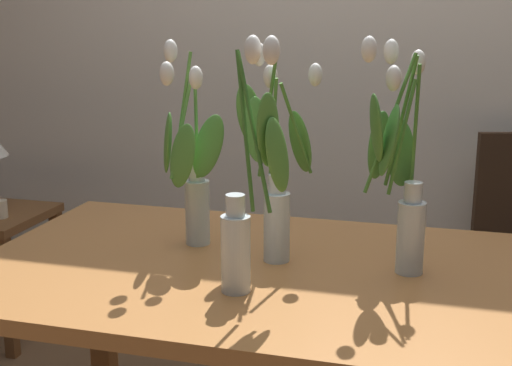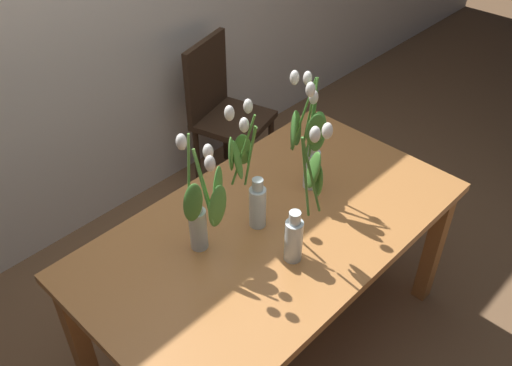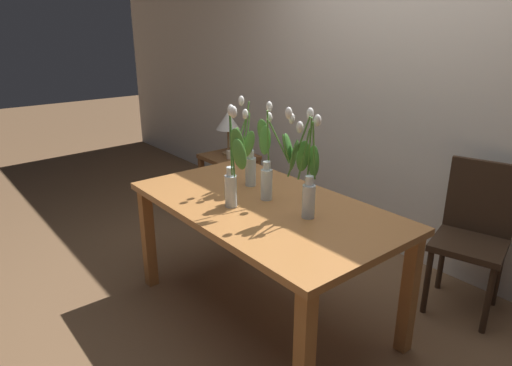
# 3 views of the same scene
# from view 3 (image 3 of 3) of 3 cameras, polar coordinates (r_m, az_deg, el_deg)

# --- Properties ---
(ground_plane) EXTENTS (18.00, 18.00, 0.00)m
(ground_plane) POSITION_cam_3_polar(r_m,az_deg,el_deg) (2.92, 0.92, -16.13)
(ground_plane) COLOR brown
(room_wall_rear) EXTENTS (9.00, 0.10, 2.70)m
(room_wall_rear) POSITION_cam_3_polar(r_m,az_deg,el_deg) (3.44, 19.41, 12.61)
(room_wall_rear) COLOR silver
(room_wall_rear) RESTS_ON ground
(dining_table) EXTENTS (1.60, 0.90, 0.74)m
(dining_table) POSITION_cam_3_polar(r_m,az_deg,el_deg) (2.59, 0.99, -4.41)
(dining_table) COLOR #B7753D
(dining_table) RESTS_ON ground
(tulip_vase_0) EXTENTS (0.22, 0.18, 0.55)m
(tulip_vase_0) POSITION_cam_3_polar(r_m,az_deg,el_deg) (2.57, 1.69, 2.56)
(tulip_vase_0) COLOR silver
(tulip_vase_0) RESTS_ON dining_table
(tulip_vase_1) EXTENTS (0.17, 0.11, 0.58)m
(tulip_vase_1) POSITION_cam_3_polar(r_m,az_deg,el_deg) (2.42, -2.99, 1.09)
(tulip_vase_1) COLOR silver
(tulip_vase_1) RESTS_ON dining_table
(tulip_vase_2) EXTENTS (0.21, 0.17, 0.56)m
(tulip_vase_2) POSITION_cam_3_polar(r_m,az_deg,el_deg) (2.76, -1.24, 3.43)
(tulip_vase_2) COLOR silver
(tulip_vase_2) RESTS_ON dining_table
(tulip_vase_3) EXTENTS (0.17, 0.21, 0.57)m
(tulip_vase_3) POSITION_cam_3_polar(r_m,az_deg,el_deg) (2.32, 6.26, 1.15)
(tulip_vase_3) COLOR silver
(tulip_vase_3) RESTS_ON dining_table
(dining_chair) EXTENTS (0.49, 0.49, 0.93)m
(dining_chair) POSITION_cam_3_polar(r_m,az_deg,el_deg) (3.05, 25.99, -5.26)
(dining_chair) COLOR #382619
(dining_chair) RESTS_ON ground
(side_table) EXTENTS (0.44, 0.44, 0.55)m
(side_table) POSITION_cam_3_polar(r_m,az_deg,el_deg) (4.22, -3.44, 2.03)
(side_table) COLOR brown
(side_table) RESTS_ON ground
(table_lamp) EXTENTS (0.22, 0.22, 0.40)m
(table_lamp) POSITION_cam_3_polar(r_m,az_deg,el_deg) (4.15, -3.60, 7.77)
(table_lamp) COLOR olive
(table_lamp) RESTS_ON side_table
(pillar_candle) EXTENTS (0.06, 0.06, 0.07)m
(pillar_candle) POSITION_cam_3_polar(r_m,az_deg,el_deg) (4.07, -3.38, 3.64)
(pillar_candle) COLOR beige
(pillar_candle) RESTS_ON side_table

